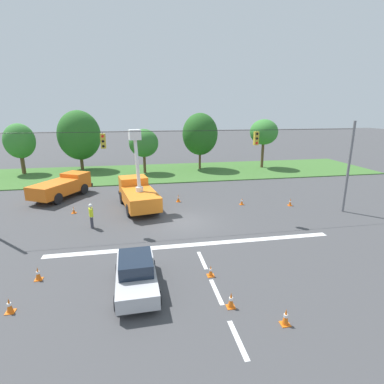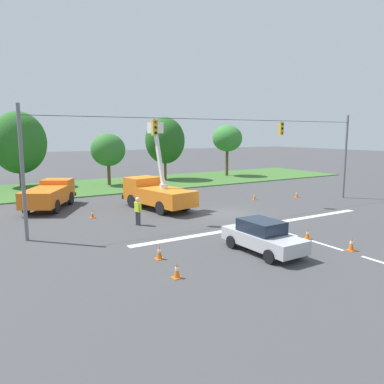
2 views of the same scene
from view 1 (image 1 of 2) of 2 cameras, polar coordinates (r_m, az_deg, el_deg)
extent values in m
plane|color=#424244|center=(22.19, -1.34, -5.71)|extent=(200.00, 200.00, 0.00)
cube|color=#3D6B2D|center=(39.39, -5.55, 3.73)|extent=(56.00, 12.00, 0.10)
cube|color=silver|center=(18.66, 0.61, -9.97)|extent=(17.60, 0.50, 0.01)
cube|color=silver|center=(16.91, 1.95, -12.83)|extent=(0.20, 2.00, 0.01)
cube|color=silver|center=(14.42, 4.65, -18.36)|extent=(0.20, 2.00, 0.01)
cube|color=silver|center=(12.15, 8.73, -26.01)|extent=(0.20, 2.00, 0.01)
cylinder|color=slate|center=(26.49, 27.66, 4.10)|extent=(0.20, 0.20, 7.20)
cylinder|color=black|center=(20.74, -1.45, 11.55)|extent=(26.00, 0.03, 0.03)
cylinder|color=black|center=(20.59, -16.67, 10.75)|extent=(0.02, 0.02, 0.10)
cube|color=gold|center=(20.64, -16.56, 9.29)|extent=(0.32, 0.28, 0.96)
cylinder|color=red|center=(20.45, -16.67, 10.13)|extent=(0.16, 0.05, 0.16)
cylinder|color=black|center=(20.48, -16.60, 9.24)|extent=(0.16, 0.05, 0.16)
cylinder|color=black|center=(20.51, -16.53, 8.35)|extent=(0.16, 0.05, 0.16)
cylinder|color=black|center=(22.17, 12.20, 11.33)|extent=(0.02, 0.02, 0.10)
cube|color=gold|center=(22.21, 12.12, 9.97)|extent=(0.32, 0.28, 0.96)
cylinder|color=black|center=(22.03, 12.33, 10.76)|extent=(0.16, 0.05, 0.16)
cylinder|color=black|center=(22.06, 12.28, 9.93)|extent=(0.16, 0.05, 0.16)
cylinder|color=red|center=(22.09, 12.24, 9.10)|extent=(0.16, 0.05, 0.16)
cylinder|color=brown|center=(43.83, -29.51, 4.68)|extent=(0.48, 0.48, 2.64)
ellipsoid|color=#387F33|center=(43.48, -30.02, 8.42)|extent=(3.70, 3.57, 4.31)
cylinder|color=brown|center=(43.35, -20.25, 5.44)|extent=(0.42, 0.42, 2.35)
ellipsoid|color=#286623|center=(42.94, -20.69, 10.07)|extent=(5.53, 5.00, 6.47)
cylinder|color=brown|center=(39.12, -9.02, 5.20)|extent=(0.35, 0.35, 2.34)
ellipsoid|color=#33752D|center=(38.74, -9.19, 9.19)|extent=(3.69, 3.48, 3.51)
cylinder|color=brown|center=(41.34, 1.50, 6.25)|extent=(0.31, 0.31, 2.79)
ellipsoid|color=#235B1E|center=(40.94, 1.53, 10.96)|extent=(4.73, 4.90, 5.57)
cylinder|color=brown|center=(43.40, 13.25, 6.71)|extent=(0.38, 0.38, 3.42)
ellipsoid|color=#387F33|center=(43.04, 13.53, 11.05)|extent=(3.75, 4.13, 3.43)
cube|color=orange|center=(24.35, -9.73, -1.34)|extent=(3.18, 4.79, 1.13)
cube|color=orange|center=(27.27, -11.09, 1.07)|extent=(2.63, 2.29, 1.74)
cube|color=#1E2838|center=(27.84, -11.37, 2.00)|extent=(2.04, 0.47, 0.78)
cube|color=black|center=(28.44, -11.39, 0.14)|extent=(2.41, 0.60, 0.30)
cylinder|color=black|center=(27.10, -13.22, -1.05)|extent=(0.46, 1.03, 1.00)
cylinder|color=black|center=(27.46, -8.62, -0.60)|extent=(0.46, 1.03, 1.00)
cylinder|color=black|center=(23.60, -11.94, -3.45)|extent=(0.46, 1.03, 1.00)
cylinder|color=black|center=(24.01, -6.69, -2.88)|extent=(0.46, 1.03, 1.00)
cylinder|color=silver|center=(24.45, -9.96, 0.53)|extent=(0.60, 0.60, 0.36)
cube|color=white|center=(24.49, -10.38, 5.12)|extent=(0.45, 1.20, 4.24)
cube|color=white|center=(24.65, -10.86, 10.67)|extent=(1.03, 0.95, 0.80)
cube|color=orange|center=(29.68, -24.87, 0.49)|extent=(4.06, 4.77, 1.15)
cube|color=orange|center=(31.78, -21.25, 2.13)|extent=(2.80, 2.65, 1.52)
cube|color=#1E2838|center=(32.19, -20.58, 2.84)|extent=(1.75, 1.05, 0.68)
cube|color=black|center=(32.64, -20.05, 1.47)|extent=(2.08, 1.28, 0.30)
cylinder|color=black|center=(32.46, -22.82, 0.85)|extent=(0.74, 1.01, 1.00)
cylinder|color=black|center=(31.11, -19.90, 0.55)|extent=(0.74, 1.01, 1.00)
cylinder|color=black|center=(30.06, -27.18, -0.76)|extent=(0.74, 1.01, 1.00)
cylinder|color=black|center=(28.59, -24.22, -1.17)|extent=(0.74, 1.01, 1.00)
cube|color=#B7B7BC|center=(14.42, -10.56, -15.61)|extent=(1.87, 4.35, 0.64)
cube|color=#192333|center=(14.24, -10.70, -13.16)|extent=(1.55, 2.10, 0.60)
cylinder|color=black|center=(13.50, -6.41, -19.42)|extent=(0.22, 0.65, 0.64)
cylinder|color=black|center=(13.49, -14.18, -19.86)|extent=(0.22, 0.65, 0.64)
cylinder|color=black|center=(15.76, -7.43, -13.92)|extent=(0.22, 0.65, 0.64)
cylinder|color=black|center=(15.75, -13.89, -14.29)|extent=(0.22, 0.65, 0.64)
cylinder|color=#383842|center=(22.20, -18.58, -5.37)|extent=(0.18, 0.18, 0.85)
cylinder|color=#383842|center=(22.02, -18.50, -5.54)|extent=(0.18, 0.18, 0.85)
cube|color=#D8EA26|center=(21.87, -18.70, -3.68)|extent=(0.34, 0.45, 0.60)
cube|color=silver|center=(21.87, -18.70, -3.68)|extent=(0.19, 0.43, 0.62)
cylinder|color=#D8EA26|center=(22.12, -18.81, -3.40)|extent=(0.11, 0.11, 0.55)
cylinder|color=#D8EA26|center=(21.61, -18.60, -3.82)|extent=(0.11, 0.11, 0.55)
sphere|color=tan|center=(21.74, -18.80, -2.61)|extent=(0.22, 0.22, 0.22)
sphere|color=white|center=(21.72, -18.81, -2.46)|extent=(0.26, 0.26, 0.26)
cube|color=orange|center=(25.78, -21.57, -3.74)|extent=(0.36, 0.36, 0.03)
cone|color=orange|center=(25.69, -21.63, -3.13)|extent=(0.22, 0.22, 0.55)
cylinder|color=white|center=(25.69, -21.64, -3.07)|extent=(0.14, 0.14, 0.10)
cube|color=orange|center=(26.93, -2.61, -1.83)|extent=(0.36, 0.36, 0.03)
cone|color=orange|center=(26.83, -2.62, -1.14)|extent=(0.26, 0.26, 0.65)
cylinder|color=white|center=(26.82, -2.62, -1.07)|extent=(0.16, 0.16, 0.12)
cube|color=orange|center=(15.15, -31.28, -18.94)|extent=(0.36, 0.36, 0.03)
cone|color=orange|center=(14.98, -31.47, -17.88)|extent=(0.25, 0.25, 0.63)
cylinder|color=white|center=(14.96, -31.49, -17.78)|extent=(0.16, 0.16, 0.11)
cube|color=orange|center=(26.47, 9.44, -2.35)|extent=(0.36, 0.36, 0.03)
cone|color=orange|center=(26.37, 9.47, -1.71)|extent=(0.24, 0.24, 0.59)
cylinder|color=white|center=(26.37, 9.48, -1.64)|extent=(0.15, 0.15, 0.11)
cube|color=orange|center=(15.52, 3.57, -15.60)|extent=(0.36, 0.36, 0.03)
cone|color=orange|center=(15.37, 3.59, -14.67)|extent=(0.22, 0.22, 0.56)
cylinder|color=white|center=(15.36, 3.59, -14.58)|extent=(0.14, 0.14, 0.10)
cube|color=orange|center=(27.20, 18.15, -2.44)|extent=(0.36, 0.36, 0.03)
cone|color=orange|center=(27.10, 18.21, -1.79)|extent=(0.25, 0.25, 0.61)
cylinder|color=white|center=(27.09, 18.21, -1.73)|extent=(0.15, 0.15, 0.11)
cube|color=orange|center=(16.94, -27.15, -14.60)|extent=(0.36, 0.36, 0.03)
cone|color=orange|center=(16.78, -27.30, -13.58)|extent=(0.26, 0.26, 0.65)
cylinder|color=white|center=(16.76, -27.31, -13.48)|extent=(0.16, 0.16, 0.12)
cube|color=orange|center=(13.14, 17.29, -22.88)|extent=(0.36, 0.36, 0.03)
cone|color=orange|center=(12.93, 17.42, -21.68)|extent=(0.26, 0.26, 0.66)
cylinder|color=white|center=(12.91, 17.43, -21.56)|extent=(0.16, 0.16, 0.12)
cube|color=orange|center=(13.55, 7.38, -20.87)|extent=(0.36, 0.36, 0.03)
cone|color=orange|center=(13.35, 7.43, -19.65)|extent=(0.27, 0.27, 0.67)
cylinder|color=white|center=(13.33, 7.44, -19.53)|extent=(0.17, 0.17, 0.12)
camera|label=2|loc=(12.41, -100.50, -14.17)|focal=35.00mm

